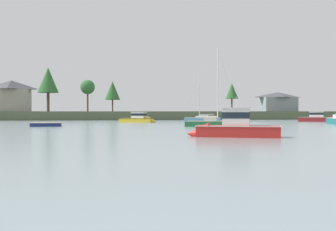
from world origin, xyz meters
name	(u,v)px	position (x,y,z in m)	size (l,w,h in m)	color
far_shore_bank	(154,115)	(0.00, 98.43, 0.94)	(244.30, 43.63, 1.89)	#4C563D
cruiser_red	(230,130)	(-5.01, 18.72, 0.48)	(7.07, 4.33, 3.64)	#B2231E
cruiser_maroon	(320,119)	(25.16, 58.07, 0.44)	(7.30, 5.68, 3.51)	maroon
sailboat_skyblue	(202,121)	(3.53, 60.05, 0.21)	(6.63, 3.02, 9.57)	#669ECC
dinghy_navy	(46,125)	(-21.09, 42.44, 0.16)	(3.81, 1.79, 0.66)	navy
cruiser_yellow	(140,120)	(-7.60, 59.11, 0.43)	(6.76, 4.70, 3.60)	gold
sailboat_green	(213,125)	(-0.59, 38.72, 0.22)	(7.21, 3.33, 10.29)	#236B3D
shore_tree_inland_c	(48,80)	(-26.38, 88.32, 9.16)	(4.84, 4.84, 10.31)	brown
shore_tree_inland_b	(113,91)	(-11.10, 98.59, 7.41)	(4.04, 4.04, 8.02)	brown
shore_tree_center_left	(88,87)	(-17.47, 94.72, 7.98)	(3.65, 3.65, 7.98)	brown
shore_tree_right_mid	(232,91)	(18.43, 88.17, 7.00)	(3.19, 3.19, 7.11)	brown
cottage_behind_trees	(277,101)	(34.40, 96.24, 4.64)	(10.09, 6.75, 5.33)	gray
cottage_eastern	(11,95)	(-36.73, 98.66, 5.97)	(9.71, 6.70, 7.92)	#9E998E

